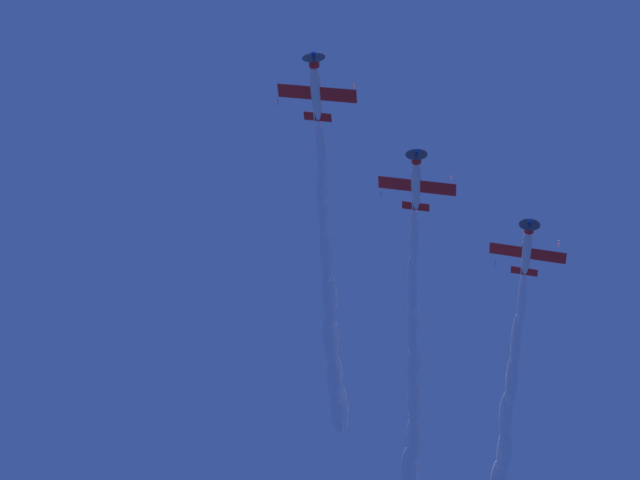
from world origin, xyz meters
TOP-DOWN VIEW (x-y plane):
  - airplane_lead at (2.17, 6.07)m, footprint 6.81×6.80m
  - airplane_left_wingman at (-11.98, 5.49)m, footprint 6.82×6.80m
  - airplane_right_wingman at (-26.86, 7.50)m, footprint 6.81×6.80m
  - smoke_trail_lead at (-21.35, -17.87)m, footprint 34.00×34.34m
  - smoke_trail_left_wingman at (-35.48, -18.57)m, footprint 34.24×35.24m
  - smoke_trail_right_wingman at (-50.47, -16.71)m, footprint 34.28×34.99m

SIDE VIEW (x-z plane):
  - airplane_right_wingman at x=-26.86m, z-range 72.01..75.17m
  - airplane_left_wingman at x=-11.98m, z-range 72.19..75.14m
  - airplane_lead at x=2.17m, z-range 73.18..76.23m
  - smoke_trail_right_wingman at x=-50.47m, z-range 73.15..77.79m
  - smoke_trail_left_wingman at x=-35.48m, z-range 73.46..77.70m
  - smoke_trail_lead at x=-21.35m, z-range 74.40..78.93m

